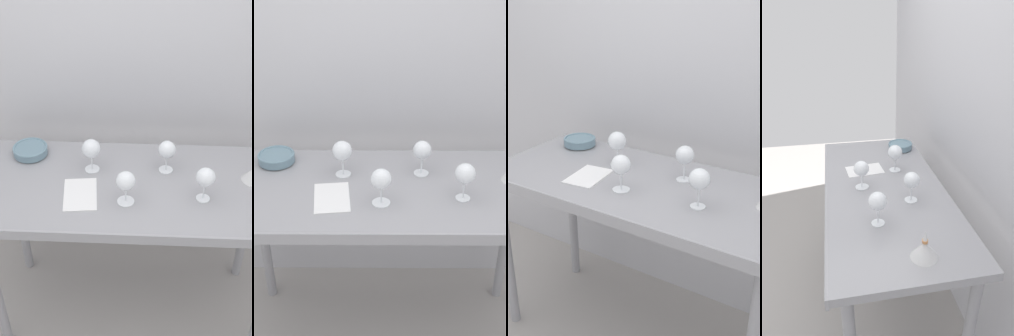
% 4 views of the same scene
% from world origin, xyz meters
% --- Properties ---
extents(ground_plane, '(6.00, 6.00, 0.00)m').
position_xyz_m(ground_plane, '(0.00, 0.00, 0.00)').
color(ground_plane, '#9F9A94').
extents(back_wall, '(3.80, 0.04, 2.60)m').
position_xyz_m(back_wall, '(0.00, 0.49, 1.30)').
color(back_wall, '#B6B6BB').
rests_on(back_wall, ground_plane).
extents(steel_counter, '(1.40, 0.65, 0.90)m').
position_xyz_m(steel_counter, '(0.00, -0.01, 0.79)').
color(steel_counter, gray).
rests_on(steel_counter, ground_plane).
extents(wine_glass_near_right, '(0.08, 0.08, 0.16)m').
position_xyz_m(wine_glass_near_right, '(0.32, -0.09, 1.02)').
color(wine_glass_near_right, white).
rests_on(wine_glass_near_right, steel_counter).
extents(wine_glass_far_right, '(0.08, 0.08, 0.16)m').
position_xyz_m(wine_glass_far_right, '(0.16, 0.11, 1.01)').
color(wine_glass_far_right, white).
rests_on(wine_glass_far_right, steel_counter).
extents(wine_glass_far_left, '(0.09, 0.09, 0.17)m').
position_xyz_m(wine_glass_far_left, '(-0.19, 0.09, 1.02)').
color(wine_glass_far_left, white).
rests_on(wine_glass_far_left, steel_counter).
extents(wine_glass_near_center, '(0.08, 0.08, 0.16)m').
position_xyz_m(wine_glass_near_center, '(-0.02, -0.13, 1.01)').
color(wine_glass_near_center, white).
rests_on(wine_glass_near_center, steel_counter).
extents(tasting_sheet_upper, '(0.17, 0.23, 0.00)m').
position_xyz_m(tasting_sheet_upper, '(-0.22, -0.09, 0.90)').
color(tasting_sheet_upper, white).
rests_on(tasting_sheet_upper, steel_counter).
extents(tasting_bowl, '(0.17, 0.17, 0.05)m').
position_xyz_m(tasting_bowl, '(-0.51, 0.20, 0.93)').
color(tasting_bowl, beige).
rests_on(tasting_bowl, steel_counter).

